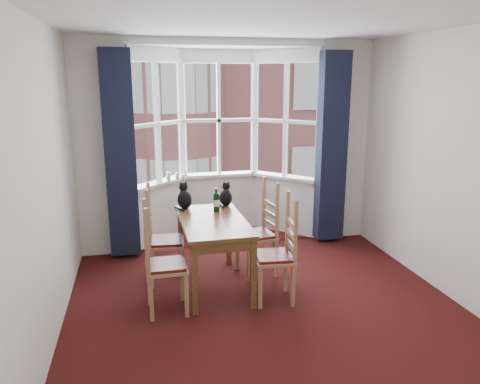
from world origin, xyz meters
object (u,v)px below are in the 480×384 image
object	(u,v)px
chair_left_far	(158,243)
candle_tall	(169,177)
dining_table	(213,229)
candle_extra	(183,177)
cat_right	(226,196)
candle_short	(177,177)
wine_bottle	(216,201)
chair_left_near	(157,268)
cat_left	(184,198)
chair_right_near	(282,257)
chair_right_far	(263,235)

from	to	relation	value
chair_left_far	candle_tall	xyz separation A→B (m)	(0.24, 1.42, 0.47)
dining_table	candle_extra	world-z (taller)	candle_extra
cat_right	candle_short	xyz separation A→B (m)	(-0.49, 1.16, 0.03)
cat_right	wine_bottle	bearing A→B (deg)	-122.48
dining_table	chair_left_near	world-z (taller)	chair_left_near
cat_right	candle_extra	distance (m)	1.24
dining_table	candle_extra	bearing A→B (deg)	95.09
chair_left_near	wine_bottle	bearing A→B (deg)	46.46
cat_left	candle_extra	xyz separation A→B (m)	(0.10, 1.20, -0.00)
chair_right_near	chair_right_far	bearing A→B (deg)	90.60
wine_bottle	candle_tall	distance (m)	1.45
cat_right	chair_right_far	bearing A→B (deg)	-36.10
cat_left	wine_bottle	world-z (taller)	cat_left
cat_left	chair_right_far	bearing A→B (deg)	-16.51
chair_right_near	candle_tall	bearing A→B (deg)	115.26
dining_table	chair_left_near	size ratio (longest dim) A/B	1.43
chair_right_far	candle_short	distance (m)	1.75
chair_right_far	cat_right	bearing A→B (deg)	143.90
dining_table	chair_right_near	size ratio (longest dim) A/B	1.43
dining_table	chair_left_far	world-z (taller)	chair_left_far
candle_tall	candle_extra	xyz separation A→B (m)	(0.21, 0.05, -0.03)
chair_right_near	chair_right_far	size ratio (longest dim) A/B	1.00
wine_bottle	candle_short	distance (m)	1.44
cat_left	chair_right_near	bearing A→B (deg)	-47.79
chair_left_near	cat_right	world-z (taller)	cat_right
chair_right_near	chair_right_far	world-z (taller)	same
chair_right_far	candle_tall	xyz separation A→B (m)	(-1.01, 1.42, 0.47)
chair_left_far	candle_extra	world-z (taller)	candle_extra
chair_right_near	cat_right	size ratio (longest dim) A/B	3.11
chair_right_far	dining_table	bearing A→B (deg)	-157.84
chair_left_near	candle_tall	world-z (taller)	candle_tall
chair_right_near	wine_bottle	xyz separation A→B (m)	(-0.56, 0.78, 0.44)
chair_left_near	cat_left	world-z (taller)	cat_left
chair_left_far	cat_right	size ratio (longest dim) A/B	3.11
chair_right_far	candle_extra	xyz separation A→B (m)	(-0.80, 1.47, 0.44)
cat_left	cat_right	distance (m)	0.50
chair_left_near	chair_right_far	xyz separation A→B (m)	(1.29, 0.73, 0.00)
chair_left_far	wine_bottle	size ratio (longest dim) A/B	3.25
chair_right_near	cat_left	bearing A→B (deg)	132.21
dining_table	cat_right	bearing A→B (deg)	65.85
chair_right_far	cat_left	distance (m)	1.04
candle_extra	chair_left_near	bearing A→B (deg)	-102.52
chair_left_far	candle_tall	bearing A→B (deg)	80.60
dining_table	candle_short	distance (m)	1.74
chair_left_far	candle_tall	distance (m)	1.51
wine_bottle	candle_extra	size ratio (longest dim) A/B	3.60
cat_right	candle_tall	distance (m)	1.28
cat_left	cat_right	size ratio (longest dim) A/B	1.10
wine_bottle	candle_tall	xyz separation A→B (m)	(-0.45, 1.38, 0.03)
chair_right_far	candle_short	bearing A→B (deg)	121.39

